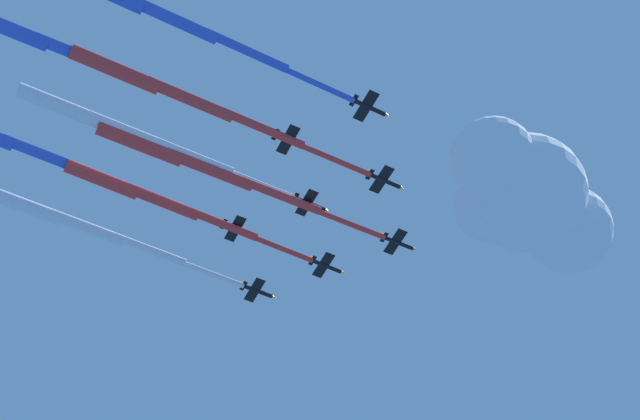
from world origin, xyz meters
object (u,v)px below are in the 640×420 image
object	(u,v)px
jet_lead	(208,169)
jet_starboard_mid	(85,227)
jet_port_inner	(161,201)
jet_port_outer	(171,19)
jet_starboard_outer	(41,154)
jet_trail_port	(78,55)
jet_port_mid	(125,131)
jet_starboard_inner	(186,98)

from	to	relation	value
jet_lead	jet_starboard_mid	xyz separation A→B (m)	(9.85, -35.94, 0.98)
jet_starboard_mid	jet_lead	bearing A→B (deg)	105.33
jet_port_inner	jet_port_outer	xyz separation A→B (m)	(30.51, 39.92, -0.48)
jet_starboard_outer	jet_trail_port	bearing A→B (deg)	70.36
jet_port_mid	jet_starboard_outer	distance (m)	22.36
jet_lead	jet_starboard_outer	xyz separation A→B (m)	(30.80, -26.52, 1.88)
jet_port_inner	jet_port_mid	world-z (taller)	jet_port_mid
jet_starboard_outer	jet_trail_port	xyz separation A→B (m)	(10.40, 29.13, -2.51)
jet_port_outer	jet_lead	bearing A→B (deg)	-143.32
jet_lead	jet_port_outer	bearing A→B (deg)	36.68
jet_lead	jet_starboard_inner	world-z (taller)	jet_lead
jet_port_outer	jet_starboard_outer	distance (m)	50.34
jet_port_inner	jet_trail_port	bearing A→B (deg)	25.23
jet_port_inner	jet_port_mid	xyz separation A→B (m)	(19.29, 9.56, 0.34)
jet_lead	jet_port_inner	xyz separation A→B (m)	(1.43, -16.13, 1.04)
jet_starboard_inner	jet_starboard_mid	size ratio (longest dim) A/B	1.08
jet_port_mid	jet_starboard_mid	size ratio (longest dim) A/B	1.01
jet_port_inner	jet_starboard_outer	distance (m)	31.16
jet_starboard_inner	jet_port_mid	size ratio (longest dim) A/B	1.06
jet_port_mid	jet_trail_port	bearing A→B (deg)	24.15
jet_lead	jet_starboard_mid	distance (m)	37.28
jet_port_mid	jet_port_outer	xyz separation A→B (m)	(11.22, 30.36, -0.82)
jet_port_inner	jet_port_outer	world-z (taller)	jet_port_inner
jet_port_mid	jet_starboard_mid	distance (m)	31.32
jet_port_mid	jet_starboard_mid	bearing A→B (deg)	-110.30
jet_lead	jet_starboard_inner	distance (m)	20.53
jet_starboard_mid	jet_port_mid	bearing A→B (deg)	69.70
jet_lead	jet_starboard_outer	world-z (taller)	jet_starboard_outer
jet_starboard_inner	jet_port_mid	xyz separation A→B (m)	(3.84, -18.23, 2.20)
jet_starboard_inner	jet_port_mid	distance (m)	18.76
jet_starboard_outer	jet_starboard_mid	bearing A→B (deg)	-155.77
jet_starboard_mid	jet_port_outer	bearing A→B (deg)	69.71
jet_lead	jet_starboard_inner	size ratio (longest dim) A/B	1.00
jet_starboard_mid	jet_starboard_outer	bearing A→B (deg)	24.23
jet_port_inner	jet_port_mid	distance (m)	21.53
jet_port_inner	jet_starboard_inner	xyz separation A→B (m)	(15.45, 27.79, -1.86)
jet_starboard_mid	jet_trail_port	xyz separation A→B (m)	(31.34, 38.56, -1.61)
jet_port_mid	jet_starboard_inner	bearing A→B (deg)	101.89
jet_port_inner	jet_port_outer	bearing A→B (deg)	52.61
jet_port_inner	jet_starboard_outer	size ratio (longest dim) A/B	0.90
jet_port_mid	jet_trail_port	size ratio (longest dim) A/B	0.94
jet_port_mid	jet_starboard_mid	world-z (taller)	jet_port_mid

